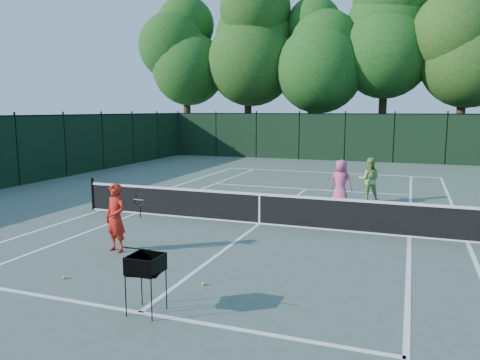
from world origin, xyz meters
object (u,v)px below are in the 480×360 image
(player_pink, at_px, (341,183))
(player_green, at_px, (369,180))
(coach, at_px, (116,218))
(loose_ball_near_cart, at_px, (203,284))
(loose_ball_midcourt, at_px, (64,277))
(ball_hopper, at_px, (146,264))

(player_pink, distance_m, player_green, 1.38)
(coach, distance_m, loose_ball_near_cart, 3.17)
(player_green, bearing_deg, loose_ball_midcourt, 57.38)
(player_pink, bearing_deg, player_green, -116.07)
(coach, bearing_deg, player_pink, 74.09)
(player_pink, xyz_separation_m, ball_hopper, (-1.71, -9.90, 0.03))
(player_green, height_order, ball_hopper, player_green)
(player_pink, bearing_deg, loose_ball_midcourt, 78.66)
(loose_ball_midcourt, bearing_deg, player_pink, 66.03)
(player_green, height_order, loose_ball_near_cart, player_green)
(player_green, relative_size, loose_ball_near_cart, 23.32)
(coach, distance_m, player_pink, 8.32)
(player_green, bearing_deg, ball_hopper, 69.92)
(player_pink, relative_size, loose_ball_midcourt, 23.41)
(player_pink, height_order, loose_ball_midcourt, player_pink)
(coach, height_order, loose_ball_near_cart, coach)
(coach, xyz_separation_m, player_pink, (4.14, 7.21, -0.01))
(coach, distance_m, ball_hopper, 3.62)
(player_pink, distance_m, loose_ball_near_cart, 8.62)
(coach, relative_size, player_pink, 1.01)
(player_pink, relative_size, player_green, 1.00)
(coach, relative_size, ball_hopper, 1.63)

